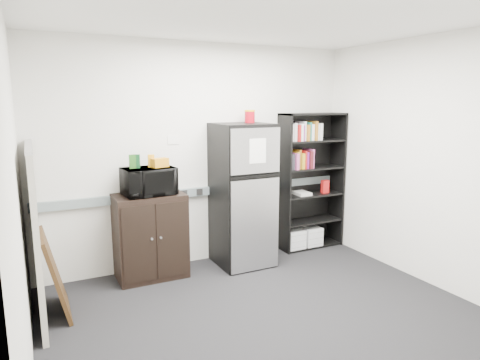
{
  "coord_description": "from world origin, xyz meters",
  "views": [
    {
      "loc": [
        -1.89,
        -3.16,
        2.01
      ],
      "look_at": [
        0.12,
        0.9,
        1.17
      ],
      "focal_mm": 32.0,
      "sensor_mm": 36.0,
      "label": 1
    }
  ],
  "objects_px": {
    "cubicle_partition": "(36,232)",
    "refrigerator": "(243,195)",
    "cabinet": "(150,236)",
    "microwave": "(149,181)",
    "bookshelf": "(310,178)"
  },
  "relations": [
    {
      "from": "cubicle_partition",
      "to": "microwave",
      "type": "bearing_deg",
      "value": 19.11
    },
    {
      "from": "bookshelf",
      "to": "microwave",
      "type": "distance_m",
      "value": 2.25
    },
    {
      "from": "cubicle_partition",
      "to": "refrigerator",
      "type": "relative_size",
      "value": 0.93
    },
    {
      "from": "refrigerator",
      "to": "cabinet",
      "type": "bearing_deg",
      "value": 175.87
    },
    {
      "from": "cubicle_partition",
      "to": "microwave",
      "type": "height_order",
      "value": "cubicle_partition"
    },
    {
      "from": "microwave",
      "to": "refrigerator",
      "type": "relative_size",
      "value": 0.32
    },
    {
      "from": "cabinet",
      "to": "refrigerator",
      "type": "relative_size",
      "value": 0.56
    },
    {
      "from": "cabinet",
      "to": "microwave",
      "type": "height_order",
      "value": "microwave"
    },
    {
      "from": "cabinet",
      "to": "microwave",
      "type": "xyz_separation_m",
      "value": [
        0.0,
        -0.02,
        0.64
      ]
    },
    {
      "from": "bookshelf",
      "to": "cubicle_partition",
      "type": "relative_size",
      "value": 1.14
    },
    {
      "from": "microwave",
      "to": "refrigerator",
      "type": "height_order",
      "value": "refrigerator"
    },
    {
      "from": "cubicle_partition",
      "to": "cabinet",
      "type": "distance_m",
      "value": 1.28
    },
    {
      "from": "cubicle_partition",
      "to": "refrigerator",
      "type": "xyz_separation_m",
      "value": [
        2.31,
        0.34,
        0.06
      ]
    },
    {
      "from": "microwave",
      "to": "refrigerator",
      "type": "bearing_deg",
      "value": -8.95
    },
    {
      "from": "cubicle_partition",
      "to": "cabinet",
      "type": "height_order",
      "value": "cubicle_partition"
    }
  ]
}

